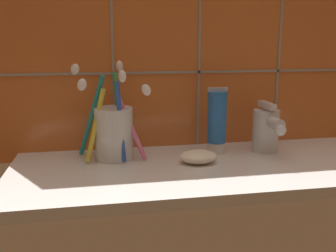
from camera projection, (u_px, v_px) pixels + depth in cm
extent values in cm
cube|color=silver|center=(207.00, 169.00, 70.21)|extent=(72.42, 28.53, 2.00)
cube|color=#C6662D|center=(190.00, 45.00, 79.00)|extent=(82.42, 1.50, 47.55)
cube|color=gray|center=(191.00, 72.00, 79.47)|extent=(82.42, 0.24, 0.50)
cube|color=gray|center=(112.00, 45.00, 75.35)|extent=(0.50, 0.24, 47.55)
cube|color=gray|center=(199.00, 45.00, 78.50)|extent=(0.50, 0.24, 47.55)
cube|color=gray|center=(280.00, 44.00, 81.65)|extent=(0.50, 0.24, 47.55)
cylinder|color=silver|center=(114.00, 134.00, 72.44)|extent=(7.42, 7.42, 10.06)
cylinder|color=pink|center=(131.00, 127.00, 71.35)|extent=(6.03, 3.52, 12.70)
ellipsoid|color=white|center=(146.00, 90.00, 68.92)|extent=(2.76, 2.23, 2.69)
cylinder|color=green|center=(118.00, 113.00, 74.35)|extent=(2.22, 3.85, 16.35)
ellipsoid|color=white|center=(120.00, 66.00, 73.86)|extent=(1.96, 2.38, 2.46)
cylinder|color=teal|center=(92.00, 116.00, 72.73)|extent=(6.05, 3.64, 16.11)
ellipsoid|color=white|center=(75.00, 69.00, 71.57)|extent=(2.65, 2.20, 2.63)
cylinder|color=yellow|center=(95.00, 125.00, 70.02)|extent=(4.71, 3.13, 13.72)
ellipsoid|color=white|center=(82.00, 85.00, 66.85)|extent=(2.60, 2.22, 2.59)
cylinder|color=blue|center=(121.00, 122.00, 69.57)|extent=(2.04, 2.94, 15.04)
ellipsoid|color=white|center=(122.00, 76.00, 66.77)|extent=(2.02, 2.33, 2.40)
cylinder|color=white|center=(216.00, 147.00, 76.92)|extent=(3.27, 3.27, 2.30)
cylinder|color=blue|center=(217.00, 117.00, 75.48)|extent=(3.85, 3.85, 10.46)
cube|color=silver|center=(218.00, 89.00, 74.22)|extent=(4.04, 0.36, 0.80)
cylinder|color=silver|center=(265.00, 131.00, 77.62)|extent=(5.38, 5.38, 8.69)
cylinder|color=silver|center=(273.00, 122.00, 74.17)|extent=(2.42, 6.06, 2.42)
sphere|color=silver|center=(280.00, 130.00, 71.44)|extent=(2.26, 2.26, 2.26)
cube|color=silver|center=(267.00, 105.00, 76.42)|extent=(1.40, 6.00, 1.20)
ellipsoid|color=silver|center=(198.00, 157.00, 70.66)|extent=(7.10, 5.54, 2.42)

